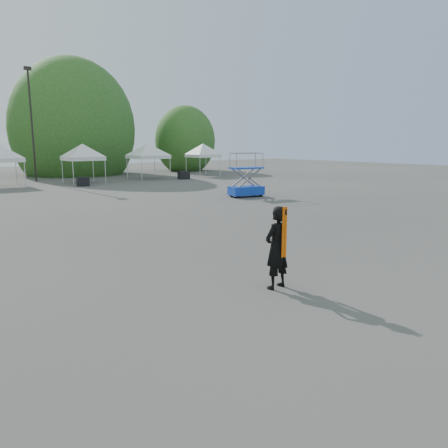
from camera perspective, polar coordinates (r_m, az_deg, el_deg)
ground at (r=12.26m, az=1.91°, el=-5.66°), size 120.00×120.00×0.00m
light_pole_east at (r=42.44m, az=-23.86°, el=12.54°), size 0.60×0.25×9.80m
tree_mid_e at (r=50.84m, az=-19.08°, el=11.62°), size 5.12×5.12×7.79m
tree_far_e at (r=54.71m, az=-5.09°, el=10.76°), size 3.84×3.84×5.84m
tent_f at (r=39.37m, az=-18.02°, el=9.55°), size 4.15×4.15×3.88m
tent_g at (r=42.56m, az=-9.92°, el=9.94°), size 4.53×4.53×3.88m
tent_h at (r=45.54m, az=-2.77°, el=10.12°), size 3.86×3.86×3.88m
man at (r=10.37m, az=6.91°, el=-3.08°), size 0.77×0.55×1.98m
scissor_lift at (r=27.97m, az=2.92°, el=6.43°), size 2.32×1.46×2.79m
crate_mid at (r=36.75m, az=-17.95°, el=5.29°), size 1.03×0.87×0.71m
crate_east at (r=41.87m, az=-5.28°, el=6.38°), size 1.06×0.87×0.76m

